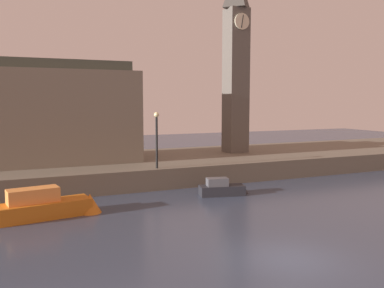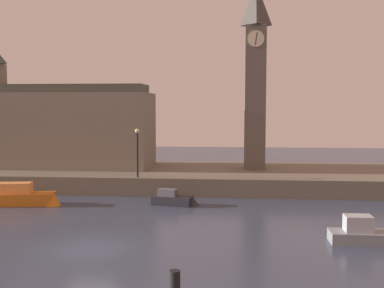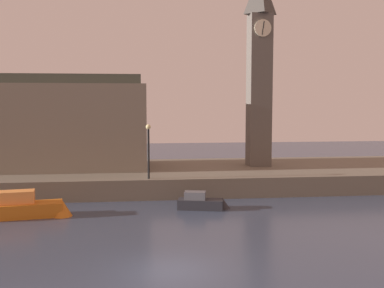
{
  "view_description": "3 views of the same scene",
  "coord_description": "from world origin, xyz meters",
  "views": [
    {
      "loc": [
        -9.81,
        -12.86,
        6.22
      ],
      "look_at": [
        3.38,
        17.33,
        2.8
      ],
      "focal_mm": 38.8,
      "sensor_mm": 36.0,
      "label": 1
    },
    {
      "loc": [
        7.32,
        -23.66,
        7.41
      ],
      "look_at": [
        3.87,
        15.68,
        4.16
      ],
      "focal_mm": 44.94,
      "sensor_mm": 36.0,
      "label": 2
    },
    {
      "loc": [
        -1.18,
        -18.67,
        7.07
      ],
      "look_at": [
        2.83,
        16.08,
        3.87
      ],
      "focal_mm": 43.24,
      "sensor_mm": 36.0,
      "label": 3
    }
  ],
  "objects": [
    {
      "name": "parliament_hall",
      "position": [
        -9.26,
        20.95,
        5.38
      ],
      "size": [
        16.59,
        6.75,
        11.82
      ],
      "color": "slate",
      "rests_on": "far_embankment"
    },
    {
      "name": "boat_patrol_orange",
      "position": [
        -7.95,
        10.17,
        0.61
      ],
      "size": [
        5.63,
        2.25,
        1.75
      ],
      "color": "orange",
      "rests_on": "ground"
    },
    {
      "name": "far_embankment",
      "position": [
        0.0,
        20.0,
        0.75
      ],
      "size": [
        70.0,
        12.0,
        1.5
      ],
      "primitive_type": "cube",
      "color": "#6B6051",
      "rests_on": "ground"
    },
    {
      "name": "streetlamp",
      "position": [
        -0.5,
        14.64,
        3.96
      ],
      "size": [
        0.36,
        0.36,
        3.95
      ],
      "color": "black",
      "rests_on": "far_embankment"
    },
    {
      "name": "boat_cruiser_grey",
      "position": [
        14.89,
        2.29,
        0.46
      ],
      "size": [
        4.59,
        1.51,
        1.63
      ],
      "color": "gray",
      "rests_on": "ground"
    },
    {
      "name": "ground_plane",
      "position": [
        0.0,
        0.0,
        0.0
      ],
      "size": [
        120.0,
        120.0,
        0.0
      ],
      "primitive_type": "plane",
      "color": "#384256"
    },
    {
      "name": "clock_tower",
      "position": [
        9.21,
        20.66,
        10.21
      ],
      "size": [
        2.06,
        2.12,
        16.8
      ],
      "color": "#5B544C",
      "rests_on": "far_embankment"
    },
    {
      "name": "boat_barge_dark",
      "position": [
        3.07,
        11.07,
        0.43
      ],
      "size": [
        3.65,
        1.74,
        1.19
      ],
      "color": "#232328",
      "rests_on": "ground"
    }
  ]
}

